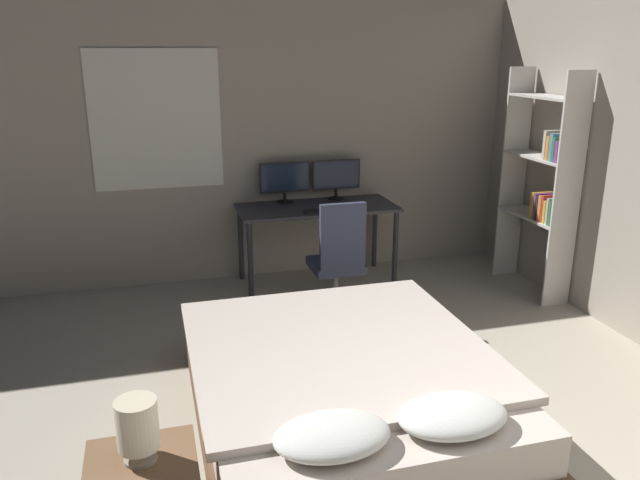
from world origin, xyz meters
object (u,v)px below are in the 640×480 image
at_px(desk, 317,215).
at_px(computer_mouse, 352,208).
at_px(bedside_lamp, 137,426).
at_px(bed, 343,391).
at_px(monitor_right, 336,177).
at_px(keyboard, 324,211).
at_px(office_chair, 338,272).
at_px(bookshelf, 545,178).
at_px(monitor_left, 285,179).

relative_size(desk, computer_mouse, 21.34).
relative_size(bedside_lamp, computer_mouse, 4.06).
bearing_deg(desk, bed, -101.66).
distance_m(monitor_right, keyboard, 0.57).
distance_m(office_chair, bookshelf, 2.06).
xyz_separation_m(monitor_right, office_chair, (-0.30, -1.05, -0.60)).
height_order(bedside_lamp, computer_mouse, bedside_lamp).
bearing_deg(keyboard, monitor_left, 119.54).
xyz_separation_m(bed, bookshelf, (2.39, 1.62, 0.84)).
bearing_deg(keyboard, bookshelf, -16.84).
height_order(monitor_left, monitor_right, same).
distance_m(bed, monitor_left, 2.76).
xyz_separation_m(bed, computer_mouse, (0.77, 2.19, 0.53)).
bearing_deg(keyboard, office_chair, -94.19).
relative_size(bedside_lamp, bookshelf, 0.14).
distance_m(monitor_left, bookshelf, 2.39).
bearing_deg(office_chair, desk, 86.97).
bearing_deg(bedside_lamp, bed, 32.93).
height_order(bedside_lamp, office_chair, office_chair).
xyz_separation_m(bedside_lamp, bookshelf, (3.54, 2.36, 0.39)).
bearing_deg(monitor_right, keyboard, -119.54).
height_order(bed, bedside_lamp, bedside_lamp).
height_order(monitor_left, office_chair, monitor_left).
height_order(bedside_lamp, keyboard, bedside_lamp).
height_order(monitor_left, bookshelf, bookshelf).
relative_size(bed, desk, 1.38).
height_order(monitor_right, office_chair, monitor_right).
distance_m(desk, keyboard, 0.25).
bearing_deg(monitor_right, bed, -105.97).
xyz_separation_m(keyboard, bookshelf, (1.90, -0.57, 0.32)).
relative_size(monitor_left, keyboard, 1.34).
bearing_deg(monitor_right, desk, -138.36).
xyz_separation_m(bedside_lamp, office_chair, (1.60, 2.34, -0.31)).
distance_m(computer_mouse, bookshelf, 1.75).
distance_m(desk, monitor_left, 0.47).
bearing_deg(keyboard, bedside_lamp, -119.26).
relative_size(monitor_left, bookshelf, 0.24).
distance_m(desk, monitor_right, 0.47).
relative_size(computer_mouse, bookshelf, 0.03).
bearing_deg(bed, monitor_left, 84.81).
height_order(monitor_right, keyboard, monitor_right).
distance_m(monitor_right, office_chair, 1.24).
bearing_deg(monitor_left, office_chair, -78.37).
bearing_deg(office_chair, keyboard, 85.81).
bearing_deg(computer_mouse, desk, 140.06).
distance_m(bedside_lamp, computer_mouse, 3.50).
relative_size(keyboard, office_chair, 0.35).
xyz_separation_m(desk, keyboard, (-0.00, -0.23, 0.10)).
relative_size(desk, bookshelf, 0.73).
bearing_deg(desk, monitor_right, 41.64).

